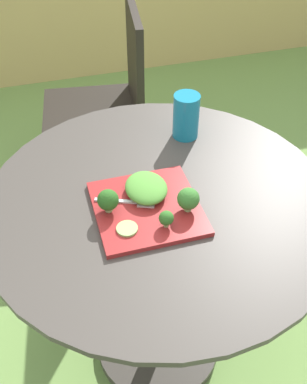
{
  "coord_description": "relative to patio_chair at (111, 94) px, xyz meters",
  "views": [
    {
      "loc": [
        -0.26,
        -0.86,
        1.59
      ],
      "look_at": [
        -0.02,
        -0.02,
        0.8
      ],
      "focal_mm": 43.64,
      "sensor_mm": 36.0,
      "label": 1
    }
  ],
  "objects": [
    {
      "name": "cucumber_slice_0",
      "position": [
        -0.17,
        -1.04,
        0.25
      ],
      "size": [
        0.05,
        0.05,
        0.01
      ],
      "primitive_type": "cylinder",
      "color": "#8EB766",
      "rests_on": "salad_plate"
    },
    {
      "name": "patio_table",
      "position": [
        -0.06,
        -0.94,
        -0.03
      ],
      "size": [
        0.93,
        0.93,
        0.76
      ],
      "color": "#423D38",
      "rests_on": "ground_plane"
    },
    {
      "name": "patio_chair",
      "position": [
        0.0,
        0.0,
        0.0
      ],
      "size": [
        0.5,
        0.5,
        0.9
      ],
      "color": "black",
      "rests_on": "ground_plane"
    },
    {
      "name": "drinking_glass",
      "position": [
        0.1,
        -0.69,
        0.29
      ],
      "size": [
        0.08,
        0.08,
        0.14
      ],
      "color": "teal",
      "rests_on": "patio_table"
    },
    {
      "name": "broccoli_floret_2",
      "position": [
        -0.2,
        -0.97,
        0.28
      ],
      "size": [
        0.05,
        0.05,
        0.06
      ],
      "color": "#99B770",
      "rests_on": "salad_plate"
    },
    {
      "name": "ground_plane",
      "position": [
        -0.06,
        -0.94,
        -0.53
      ],
      "size": [
        12.0,
        12.0,
        0.0
      ],
      "primitive_type": "plane",
      "color": "#70994C"
    },
    {
      "name": "fork",
      "position": [
        -0.14,
        -0.96,
        0.25
      ],
      "size": [
        0.15,
        0.07,
        0.0
      ],
      "color": "silver",
      "rests_on": "salad_plate"
    },
    {
      "name": "broccoli_floret_1",
      "position": [
        -0.08,
        -1.06,
        0.27
      ],
      "size": [
        0.04,
        0.04,
        0.04
      ],
      "color": "#99B770",
      "rests_on": "salad_plate"
    },
    {
      "name": "lettuce_mound",
      "position": [
        -0.09,
        -0.93,
        0.26
      ],
      "size": [
        0.11,
        0.13,
        0.04
      ],
      "primitive_type": "ellipsoid",
      "color": "#519338",
      "rests_on": "salad_plate"
    },
    {
      "name": "broccoli_floret_0",
      "position": [
        -0.01,
        -1.02,
        0.28
      ],
      "size": [
        0.06,
        0.06,
        0.07
      ],
      "color": "#99B770",
      "rests_on": "salad_plate"
    },
    {
      "name": "salad_plate",
      "position": [
        -0.1,
        -0.98,
        0.24
      ],
      "size": [
        0.26,
        0.26,
        0.01
      ],
      "primitive_type": "cube",
      "color": "maroon",
      "rests_on": "patio_table"
    }
  ]
}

